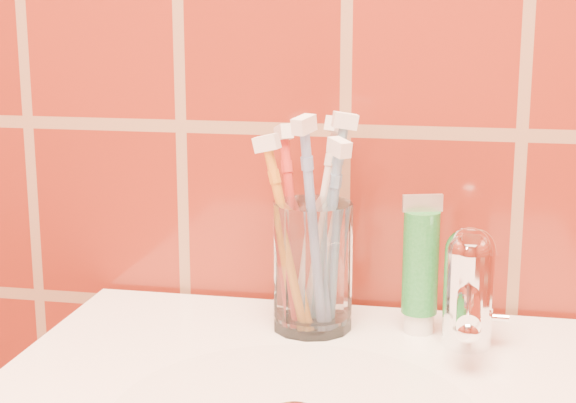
# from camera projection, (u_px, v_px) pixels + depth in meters

# --- Properties ---
(glass_tumbler) EXTENTS (0.09, 0.09, 0.13)m
(glass_tumbler) POSITION_uv_depth(u_px,v_px,m) (312.00, 266.00, 0.89)
(glass_tumbler) COLOR white
(glass_tumbler) RESTS_ON pedestal_sink
(toothpaste_tube) EXTENTS (0.04, 0.04, 0.14)m
(toothpaste_tube) POSITION_uv_depth(u_px,v_px,m) (420.00, 269.00, 0.88)
(toothpaste_tube) COLOR white
(toothpaste_tube) RESTS_ON pedestal_sink
(faucet) EXTENTS (0.05, 0.11, 0.12)m
(faucet) POSITION_uv_depth(u_px,v_px,m) (469.00, 284.00, 0.84)
(faucet) COLOR white
(faucet) RESTS_ON pedestal_sink
(toothbrush_0) EXTENTS (0.07, 0.09, 0.23)m
(toothbrush_0) POSITION_uv_depth(u_px,v_px,m) (313.00, 229.00, 0.86)
(toothbrush_0) COLOR #7290CB
(toothbrush_0) RESTS_ON glass_tumbler
(toothbrush_1) EXTENTS (0.08, 0.08, 0.23)m
(toothbrush_1) POSITION_uv_depth(u_px,v_px,m) (327.00, 222.00, 0.89)
(toothbrush_1) COLOR #6EA4C4
(toothbrush_1) RESTS_ON glass_tumbler
(toothbrush_2) EXTENTS (0.10, 0.14, 0.23)m
(toothbrush_2) POSITION_uv_depth(u_px,v_px,m) (320.00, 222.00, 0.91)
(toothbrush_2) COLOR white
(toothbrush_2) RESTS_ON glass_tumbler
(toothbrush_3) EXTENTS (0.11, 0.14, 0.22)m
(toothbrush_3) POSITION_uv_depth(u_px,v_px,m) (293.00, 227.00, 0.90)
(toothbrush_3) COLOR red
(toothbrush_3) RESTS_ON glass_tumbler
(toothbrush_4) EXTENTS (0.09, 0.08, 0.21)m
(toothbrush_4) POSITION_uv_depth(u_px,v_px,m) (288.00, 236.00, 0.88)
(toothbrush_4) COLOR orange
(toothbrush_4) RESTS_ON glass_tumbler
(toothbrush_5) EXTENTS (0.08, 0.09, 0.21)m
(toothbrush_5) POSITION_uv_depth(u_px,v_px,m) (330.00, 237.00, 0.87)
(toothbrush_5) COLOR #6C97C0
(toothbrush_5) RESTS_ON glass_tumbler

